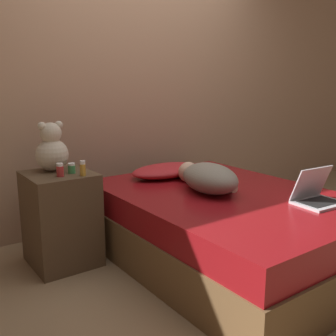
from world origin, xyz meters
TOP-DOWN VIEW (x-y plane):
  - ground_plane at (0.00, 0.00)m, footprint 12.00×12.00m
  - wall_back at (0.00, 1.22)m, footprint 8.00×0.06m
  - bed at (0.00, 0.00)m, footprint 1.36×1.88m
  - nightstand at (-0.96, 0.65)m, footprint 0.44×0.46m
  - pillow at (-0.06, 0.64)m, footprint 0.62×0.36m
  - person_lying at (-0.07, 0.12)m, footprint 0.42×0.67m
  - laptop at (0.30, -0.50)m, footprint 0.32×0.26m
  - teddy_bear at (-0.96, 0.74)m, footprint 0.22×0.22m
  - bottle_red at (-0.98, 0.55)m, footprint 0.05×0.05m
  - bottle_green at (-0.88, 0.59)m, footprint 0.05×0.05m
  - bottle_amber at (-0.85, 0.47)m, footprint 0.04×0.04m

SIDE VIEW (x-z plane):
  - ground_plane at x=0.00m, z-range 0.00..0.00m
  - bed at x=0.00m, z-range 0.00..0.50m
  - nightstand at x=-0.96m, z-range 0.00..0.66m
  - pillow at x=-0.06m, z-range 0.50..0.61m
  - laptop at x=0.30m, z-range 0.44..0.67m
  - person_lying at x=-0.07m, z-range 0.50..0.70m
  - bottle_green at x=-0.88m, z-range 0.65..0.72m
  - bottle_red at x=-0.98m, z-range 0.65..0.74m
  - bottle_amber at x=-0.85m, z-range 0.65..0.76m
  - teddy_bear at x=-0.96m, z-range 0.63..0.98m
  - wall_back at x=0.00m, z-range 0.00..2.60m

